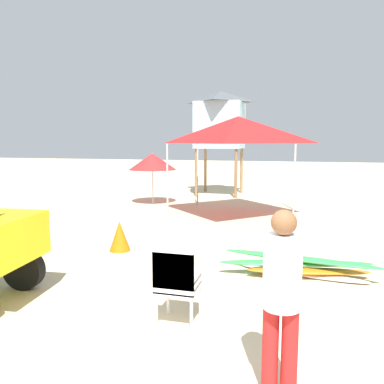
% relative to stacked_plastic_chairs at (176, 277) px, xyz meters
% --- Properties ---
extents(stacked_plastic_chairs, '(0.48, 0.48, 1.02)m').
position_rel_stacked_plastic_chairs_xyz_m(stacked_plastic_chairs, '(0.00, 0.00, 0.00)').
color(stacked_plastic_chairs, white).
rests_on(stacked_plastic_chairs, ground).
extents(surfboard_pile, '(2.59, 0.86, 0.32)m').
position_rel_stacked_plastic_chairs_xyz_m(surfboard_pile, '(1.43, 2.16, -0.44)').
color(surfboard_pile, white).
rests_on(surfboard_pile, ground).
extents(lifeguard_near_center, '(0.32, 0.32, 1.61)m').
position_rel_stacked_plastic_chairs_xyz_m(lifeguard_near_center, '(1.21, -0.91, 0.32)').
color(lifeguard_near_center, red).
rests_on(lifeguard_near_center, ground).
extents(popup_canopy, '(3.22, 3.22, 2.87)m').
position_rel_stacked_plastic_chairs_xyz_m(popup_canopy, '(-0.31, 6.84, 1.88)').
color(popup_canopy, '#B2B2B7').
rests_on(popup_canopy, ground).
extents(lifeguard_tower, '(1.98, 1.98, 4.14)m').
position_rel_stacked_plastic_chairs_xyz_m(lifeguard_tower, '(-1.67, 11.19, 2.42)').
color(lifeguard_tower, olive).
rests_on(lifeguard_tower, ground).
extents(beach_umbrella_left, '(1.64, 1.64, 1.77)m').
position_rel_stacked_plastic_chairs_xyz_m(beach_umbrella_left, '(-3.48, 8.35, 0.87)').
color(beach_umbrella_left, beige).
rests_on(beach_umbrella_left, ground).
extents(traffic_cone_near, '(0.42, 0.42, 0.60)m').
position_rel_stacked_plastic_chairs_xyz_m(traffic_cone_near, '(-2.04, 2.73, -0.31)').
color(traffic_cone_near, orange).
rests_on(traffic_cone_near, ground).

